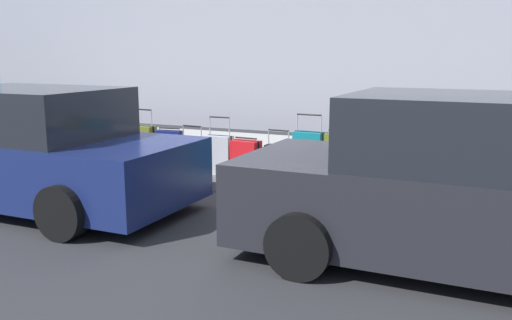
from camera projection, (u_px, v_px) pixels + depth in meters
ground_plane at (239, 194)px, 8.25m from camera, size 40.00×40.00×0.00m
sidewalk_curb at (296, 160)px, 10.48m from camera, size 18.00×5.00×0.14m
suitcase_red_0 at (479, 172)px, 7.41m from camera, size 0.37×0.26×0.78m
suitcase_silver_1 at (444, 173)px, 7.58m from camera, size 0.40×0.21×0.68m
suitcase_maroon_2 at (408, 170)px, 7.76m from camera, size 0.42×0.23×0.85m
suitcase_navy_3 at (370, 170)px, 7.90m from camera, size 0.51×0.22×0.90m
suitcase_olive_4 at (337, 160)px, 8.11m from camera, size 0.35×0.25×0.84m
suitcase_teal_5 at (308, 157)px, 8.37m from camera, size 0.46×0.25×1.05m
suitcase_black_6 at (278, 162)px, 8.61m from camera, size 0.42×0.24×0.78m
suitcase_red_7 at (246, 159)px, 8.69m from camera, size 0.46×0.30×0.64m
suitcase_silver_8 at (220, 154)px, 8.94m from camera, size 0.42×0.23×0.94m
suitcase_maroon_9 at (193, 155)px, 9.11m from camera, size 0.44×0.26×0.78m
suitcase_navy_10 at (170, 149)px, 9.38m from camera, size 0.45×0.22×0.70m
suitcase_olive_11 at (143, 146)px, 9.57m from camera, size 0.50×0.26×1.00m
fire_hydrant at (103, 142)px, 9.86m from camera, size 0.39×0.21×0.71m
bollard_post at (62, 138)px, 10.03m from camera, size 0.17×0.17×0.82m
parked_car_charcoal_0 at (476, 190)px, 5.26m from camera, size 4.67×2.16×1.69m
parked_car_navy_1 at (30, 151)px, 7.51m from camera, size 4.64×2.15×1.62m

